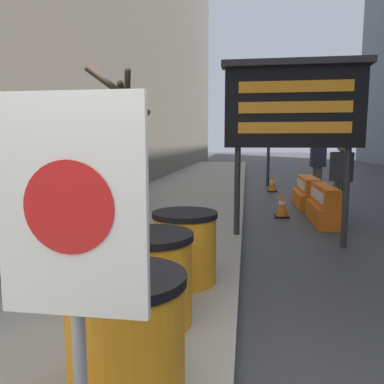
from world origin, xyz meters
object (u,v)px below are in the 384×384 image
barrel_drum_middle (152,278)px  warning_sign (72,232)px  message_board (294,107)px  barrel_drum_back (185,247)px  traffic_light_near_curb (270,107)px  pedestrian_passerby (341,173)px  jersey_barrier_orange_far (324,207)px  traffic_cone_near (272,183)px  barrel_drum_foreground (126,338)px  traffic_cone_far (282,205)px  pedestrian_worker (318,161)px  jersey_barrier_orange_near (308,193)px  traffic_cone_mid (304,192)px

barrel_drum_middle → warning_sign: size_ratio=0.45×
message_board → barrel_drum_back: bearing=-121.6°
traffic_light_near_curb → pedestrian_passerby: traffic_light_near_curb is taller
warning_sign → barrel_drum_back: bearing=89.2°
warning_sign → jersey_barrier_orange_far: bearing=70.8°
message_board → pedestrian_passerby: size_ratio=1.74×
traffic_cone_near → traffic_light_near_curb: traffic_light_near_curb is taller
barrel_drum_back → traffic_light_near_curb: size_ratio=0.19×
barrel_drum_back → barrel_drum_foreground: bearing=-90.8°
barrel_drum_back → traffic_cone_far: bearing=72.2°
message_board → traffic_light_near_curb: (0.11, 8.63, 0.78)m
traffic_light_near_curb → pedestrian_worker: traffic_light_near_curb is taller
barrel_drum_middle → message_board: (1.53, 3.28, 1.72)m
barrel_drum_middle → jersey_barrier_orange_near: 7.78m
pedestrian_worker → traffic_cone_mid: bearing=-113.1°
jersey_barrier_orange_near → pedestrian_passerby: (0.46, -1.58, 0.68)m
traffic_cone_far → pedestrian_passerby: bearing=5.5°
traffic_cone_far → barrel_drum_foreground: bearing=-102.9°
traffic_cone_far → pedestrian_passerby: size_ratio=0.34×
barrel_drum_middle → message_board: message_board is taller
jersey_barrier_orange_far → traffic_cone_mid: bearing=92.3°
message_board → pedestrian_worker: size_ratio=1.65×
jersey_barrier_orange_near → pedestrian_worker: bearing=75.4°
traffic_cone_far → traffic_light_near_curb: 6.83m
warning_sign → traffic_light_near_curb: 13.72m
jersey_barrier_orange_far → traffic_cone_near: (-0.75, 5.03, -0.07)m
pedestrian_worker → pedestrian_passerby: pedestrian_worker is taller
traffic_cone_near → pedestrian_worker: (1.51, 0.04, 0.79)m
message_board → traffic_cone_far: 3.11m
barrel_drum_middle → pedestrian_worker: pedestrian_worker is taller
jersey_barrier_orange_far → pedestrian_worker: bearing=81.5°
jersey_barrier_orange_far → traffic_cone_mid: 2.29m
warning_sign → jersey_barrier_orange_near: warning_sign is taller
jersey_barrier_orange_far → traffic_light_near_curb: (-0.82, 6.71, 2.71)m
traffic_light_near_curb → barrel_drum_foreground: bearing=-96.8°
barrel_drum_back → traffic_light_near_curb: traffic_light_near_curb is taller
jersey_barrier_orange_far → traffic_cone_mid: size_ratio=2.29×
pedestrian_passerby → jersey_barrier_orange_far: bearing=111.9°
barrel_drum_foreground → jersey_barrier_orange_near: size_ratio=0.46×
barrel_drum_foreground → traffic_cone_far: bearing=77.1°
barrel_drum_foreground → barrel_drum_back: (0.03, 2.00, 0.00)m
barrel_drum_foreground → traffic_cone_near: 11.35m
barrel_drum_back → traffic_light_near_curb: bearing=82.1°
barrel_drum_back → warning_sign: warning_sign is taller
barrel_drum_back → jersey_barrier_orange_far: barrel_drum_back is taller
barrel_drum_back → warning_sign: (-0.04, -2.62, 0.81)m
traffic_light_near_curb → pedestrian_worker: 3.02m
traffic_light_near_curb → traffic_cone_far: bearing=-90.1°
warning_sign → traffic_cone_near: (1.62, 11.85, -1.08)m
barrel_drum_back → traffic_cone_mid: 6.87m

